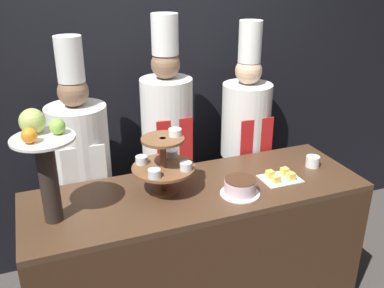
% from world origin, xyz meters
% --- Properties ---
extents(wall_back, '(10.00, 0.06, 2.80)m').
position_xyz_m(wall_back, '(0.00, 1.25, 1.40)').
color(wall_back, black).
rests_on(wall_back, ground_plane).
extents(buffet_counter, '(2.03, 0.68, 0.94)m').
position_xyz_m(buffet_counter, '(0.00, 0.34, 0.47)').
color(buffet_counter, '#422819').
rests_on(buffet_counter, ground_plane).
extents(tiered_stand, '(0.36, 0.36, 0.38)m').
position_xyz_m(tiered_stand, '(-0.20, 0.38, 1.13)').
color(tiered_stand, brown).
rests_on(tiered_stand, buffet_counter).
extents(fruit_pedestal, '(0.31, 0.31, 0.59)m').
position_xyz_m(fruit_pedestal, '(-0.83, 0.32, 1.31)').
color(fruit_pedestal, '#2D231E').
rests_on(fruit_pedestal, buffet_counter).
extents(cake_round, '(0.23, 0.23, 0.10)m').
position_xyz_m(cake_round, '(0.20, 0.19, 0.99)').
color(cake_round, white).
rests_on(cake_round, buffet_counter).
extents(cup_white, '(0.09, 0.09, 0.07)m').
position_xyz_m(cup_white, '(0.82, 0.35, 0.98)').
color(cup_white, white).
rests_on(cup_white, buffet_counter).
extents(cake_square_tray, '(0.24, 0.18, 0.05)m').
position_xyz_m(cake_square_tray, '(0.52, 0.27, 0.96)').
color(cake_square_tray, white).
rests_on(cake_square_tray, buffet_counter).
extents(chef_left, '(0.38, 0.38, 1.79)m').
position_xyz_m(chef_left, '(-0.61, 0.87, 0.95)').
color(chef_left, '#28282D').
rests_on(chef_left, ground_plane).
extents(chef_center_left, '(0.35, 0.35, 1.89)m').
position_xyz_m(chef_center_left, '(-0.01, 0.87, 1.04)').
color(chef_center_left, '#38332D').
rests_on(chef_center_left, ground_plane).
extents(chef_center_right, '(0.36, 0.36, 1.83)m').
position_xyz_m(chef_center_right, '(0.59, 0.87, 0.97)').
color(chef_center_right, '#38332D').
rests_on(chef_center_right, ground_plane).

